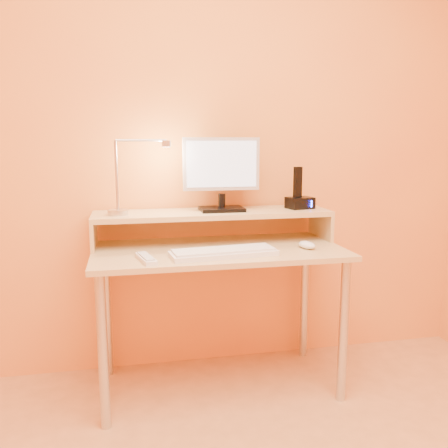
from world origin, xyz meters
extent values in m
cube|color=#F3993B|center=(0.00, 1.50, 1.25)|extent=(3.00, 0.04, 2.50)
cylinder|color=#BABABB|center=(-0.55, 0.93, 0.35)|extent=(0.04, 0.04, 0.69)
cylinder|color=#BABABB|center=(0.55, 0.93, 0.35)|extent=(0.04, 0.04, 0.69)
cylinder|color=#BABABB|center=(-0.55, 1.43, 0.35)|extent=(0.04, 0.04, 0.69)
cylinder|color=#BABABB|center=(0.55, 1.43, 0.35)|extent=(0.04, 0.04, 0.69)
cube|color=tan|center=(0.00, 1.18, 0.71)|extent=(1.20, 0.60, 0.02)
cube|color=tan|center=(-0.59, 1.33, 0.79)|extent=(0.02, 0.30, 0.14)
cube|color=tan|center=(0.59, 1.33, 0.79)|extent=(0.02, 0.30, 0.14)
cube|color=tan|center=(0.00, 1.33, 0.87)|extent=(1.20, 0.30, 0.02)
cube|color=black|center=(0.05, 1.33, 0.89)|extent=(0.22, 0.16, 0.02)
cylinder|color=black|center=(0.05, 1.33, 0.93)|extent=(0.04, 0.04, 0.07)
cube|color=#B7B7B8|center=(0.05, 1.34, 1.12)|extent=(0.39, 0.04, 0.26)
cube|color=black|center=(0.05, 1.36, 1.12)|extent=(0.35, 0.02, 0.23)
cube|color=silver|center=(0.05, 1.32, 1.12)|extent=(0.35, 0.01, 0.23)
cylinder|color=#BABABB|center=(-0.47, 1.30, 0.89)|extent=(0.10, 0.10, 0.02)
cylinder|color=#BABABB|center=(-0.47, 1.30, 1.07)|extent=(0.01, 0.01, 0.33)
cylinder|color=#BABABB|center=(-0.35, 1.30, 1.24)|extent=(0.24, 0.01, 0.01)
cylinder|color=#BABABB|center=(-0.23, 1.30, 1.22)|extent=(0.04, 0.04, 0.03)
cylinder|color=#FFEAC6|center=(-0.23, 1.30, 1.20)|extent=(0.03, 0.03, 0.00)
cube|color=black|center=(0.47, 1.33, 0.91)|extent=(0.15, 0.13, 0.06)
cube|color=black|center=(0.45, 1.33, 1.02)|extent=(0.04, 0.03, 0.16)
cube|color=#303DF9|center=(0.51, 1.28, 0.91)|extent=(0.01, 0.00, 0.04)
cube|color=silver|center=(-0.01, 1.02, 0.73)|extent=(0.50, 0.20, 0.02)
ellipsoid|color=silver|center=(0.42, 1.08, 0.74)|extent=(0.09, 0.12, 0.04)
cube|color=silver|center=(-0.35, 1.00, 0.73)|extent=(0.09, 0.20, 0.02)
camera|label=1|loc=(-0.43, -1.02, 1.23)|focal=37.96mm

